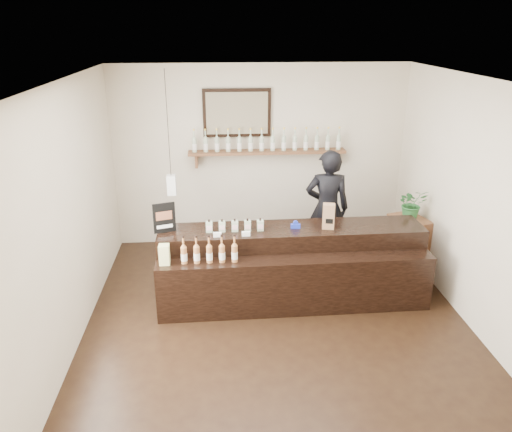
{
  "coord_description": "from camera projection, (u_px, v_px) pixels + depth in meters",
  "views": [
    {
      "loc": [
        -0.64,
        -5.04,
        3.34
      ],
      "look_at": [
        -0.2,
        0.7,
        1.1
      ],
      "focal_mm": 35.0,
      "sensor_mm": 36.0,
      "label": 1
    }
  ],
  "objects": [
    {
      "name": "ground",
      "position": [
        277.0,
        323.0,
        5.94
      ],
      "size": [
        5.0,
        5.0,
        0.0
      ],
      "primitive_type": "plane",
      "color": "black",
      "rests_on": "ground"
    },
    {
      "name": "room_shell",
      "position": [
        280.0,
        187.0,
        5.32
      ],
      "size": [
        5.0,
        5.0,
        5.0
      ],
      "color": "beige",
      "rests_on": "ground"
    },
    {
      "name": "back_wall_decor",
      "position": [
        251.0,
        136.0,
        7.5
      ],
      "size": [
        2.66,
        0.96,
        1.69
      ],
      "color": "brown",
      "rests_on": "ground"
    },
    {
      "name": "counter",
      "position": [
        292.0,
        267.0,
        6.33
      ],
      "size": [
        3.35,
        0.94,
        1.09
      ],
      "color": "black",
      "rests_on": "ground"
    },
    {
      "name": "promo_sign",
      "position": [
        164.0,
        218.0,
        6.06
      ],
      "size": [
        0.26,
        0.1,
        0.38
      ],
      "color": "black",
      "rests_on": "counter"
    },
    {
      "name": "paper_bag",
      "position": [
        329.0,
        216.0,
        6.19
      ],
      "size": [
        0.17,
        0.14,
        0.32
      ],
      "color": "#9A714A",
      "rests_on": "counter"
    },
    {
      "name": "tape_dispenser",
      "position": [
        295.0,
        225.0,
        6.24
      ],
      "size": [
        0.12,
        0.05,
        0.1
      ],
      "color": "#1A2DB6",
      "rests_on": "counter"
    },
    {
      "name": "side_cabinet",
      "position": [
        407.0,
        244.0,
        7.08
      ],
      "size": [
        0.54,
        0.64,
        0.8
      ],
      "color": "brown",
      "rests_on": "ground"
    },
    {
      "name": "potted_plant",
      "position": [
        412.0,
        204.0,
        6.86
      ],
      "size": [
        0.41,
        0.36,
        0.43
      ],
      "primitive_type": "imported",
      "rotation": [
        0.0,
        0.0,
        0.05
      ],
      "color": "#2A6930",
      "rests_on": "side_cabinet"
    },
    {
      "name": "shopkeeper",
      "position": [
        327.0,
        201.0,
        7.09
      ],
      "size": [
        0.75,
        0.54,
        1.94
      ],
      "primitive_type": "imported",
      "rotation": [
        0.0,
        0.0,
        3.03
      ],
      "color": "black",
      "rests_on": "ground"
    }
  ]
}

